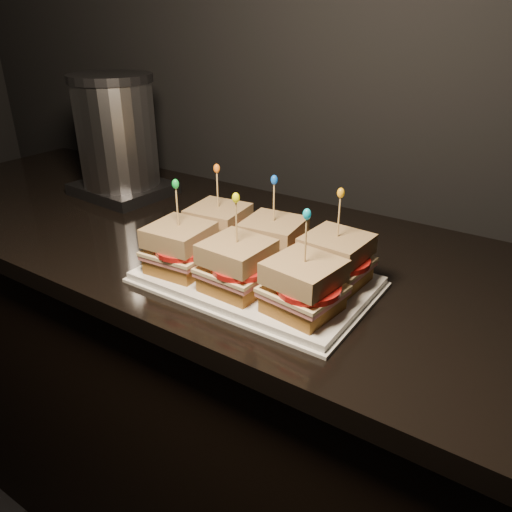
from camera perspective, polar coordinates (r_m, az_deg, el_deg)
The scene contains 50 objects.
cabinet at distance 1.22m, azimuth 13.77°, elevation -24.34°, with size 2.67×0.61×0.91m, color black.
granite_slab at distance 0.91m, azimuth 16.89°, elevation -4.76°, with size 2.71×0.65×0.04m, color black.
platter at distance 0.88m, azimuth 0.00°, elevation -2.69°, with size 0.39×0.24×0.02m, color white.
platter_rim at distance 0.88m, azimuth 0.00°, elevation -3.04°, with size 0.40×0.25×0.01m, color white.
sandwich_0_bread_bot at distance 0.98m, azimuth -4.22°, elevation 1.72°, with size 0.10×0.10×0.03m, color brown.
sandwich_0_ham at distance 0.97m, azimuth -4.26°, elevation 2.67°, with size 0.11×0.10×0.01m, color #C9686B.
sandwich_0_cheese at distance 0.97m, azimuth -4.27°, elevation 3.05°, with size 0.11×0.11×0.01m, color beige.
sandwich_0_tomato at distance 0.95m, azimuth -3.93°, elevation 3.19°, with size 0.10×0.10×0.01m, color #B41713.
sandwich_0_bread_top at distance 0.95m, azimuth -4.33°, elevation 4.65°, with size 0.10×0.10×0.03m, color #5B2F0D.
sandwich_0_pick at distance 0.94m, azimuth -4.42°, elevation 7.31°, with size 0.00×0.00×0.09m, color tan.
sandwich_0_frill at distance 0.93m, azimuth -4.52°, elevation 9.95°, with size 0.01×0.01×0.02m, color orange.
sandwich_1_bread_bot at distance 0.91m, azimuth 1.95°, elevation -0.06°, with size 0.10×0.10×0.03m, color brown.
sandwich_1_ham at distance 0.90m, azimuth 1.96°, elevation 0.94°, with size 0.11×0.10×0.01m, color #C9686B.
sandwich_1_cheese at distance 0.90m, azimuth 1.97°, elevation 1.35°, with size 0.11×0.11×0.01m, color beige.
sandwich_1_tomato at distance 0.89m, azimuth 2.43°, elevation 1.47°, with size 0.10×0.10×0.01m, color #B41713.
sandwich_1_bread_top at distance 0.89m, azimuth 2.00°, elevation 3.04°, with size 0.10×0.10×0.03m, color #5B2F0D.
sandwich_1_pick at distance 0.87m, azimuth 2.04°, elevation 5.88°, with size 0.00×0.00×0.09m, color tan.
sandwich_1_frill at distance 0.86m, azimuth 2.09°, elevation 8.71°, with size 0.01×0.01×0.02m, color blue.
sandwich_2_bread_bot at distance 0.86m, azimuth 8.95°, elevation -2.07°, with size 0.10×0.10×0.03m, color brown.
sandwich_2_ham at distance 0.85m, azimuth 9.03°, elevation -1.03°, with size 0.11×0.10×0.01m, color #C9686B.
sandwich_2_cheese at distance 0.85m, azimuth 9.07°, elevation -0.61°, with size 0.11×0.11×0.01m, color beige.
sandwich_2_tomato at distance 0.84m, azimuth 9.66°, elevation -0.51°, with size 0.10×0.10×0.01m, color #B41713.
sandwich_2_bread_top at distance 0.84m, azimuth 9.20°, elevation 1.16°, with size 0.10×0.10×0.03m, color #5B2F0D.
sandwich_2_pick at distance 0.82m, azimuth 9.43°, elevation 4.14°, with size 0.00×0.00×0.09m, color tan.
sandwich_2_frill at distance 0.80m, azimuth 9.67°, elevation 7.13°, with size 0.01×0.01×0.02m, color orange.
sandwich_3_bread_bot at distance 0.90m, azimuth -8.55°, elevation -0.71°, with size 0.10×0.10×0.03m, color brown.
sandwich_3_ham at distance 0.89m, azimuth -8.62°, elevation 0.30°, with size 0.11×0.10×0.01m, color #C9686B.
sandwich_3_cheese at distance 0.89m, azimuth -8.65°, elevation 0.70°, with size 0.11×0.11×0.01m, color beige.
sandwich_3_tomato at distance 0.87m, azimuth -8.36°, elevation 0.82°, with size 0.10×0.10×0.01m, color #B41713.
sandwich_3_bread_top at distance 0.88m, azimuth -8.77°, elevation 2.41°, with size 0.10×0.10×0.03m, color #5B2F0D.
sandwich_3_pick at distance 0.86m, azimuth -8.98°, elevation 5.28°, with size 0.00×0.00×0.09m, color tan.
sandwich_3_frill at distance 0.84m, azimuth -9.20°, elevation 8.13°, with size 0.01×0.01×0.02m, color green.
sandwich_4_bread_bot at distance 0.83m, azimuth -2.14°, elevation -2.86°, with size 0.10×0.10×0.03m, color brown.
sandwich_4_ham at distance 0.82m, azimuth -2.16°, elevation -1.79°, with size 0.11×0.10×0.01m, color #C9686B.
sandwich_4_cheese at distance 0.82m, azimuth -2.17°, elevation -1.35°, with size 0.11×0.11×0.01m, color beige.
sandwich_4_tomato at distance 0.80m, azimuth -1.73°, elevation -1.26°, with size 0.10×0.10×0.01m, color #B41713.
sandwich_4_bread_top at distance 0.80m, azimuth -2.20°, elevation 0.48°, with size 0.10×0.10×0.03m, color #5B2F0D.
sandwich_4_pick at distance 0.79m, azimuth -2.26°, elevation 3.56°, with size 0.00×0.00×0.09m, color tan.
sandwich_4_frill at distance 0.77m, azimuth -2.32°, elevation 6.66°, with size 0.01×0.01×0.02m, color #EFF606.
sandwich_5_bread_bot at distance 0.77m, azimuth 5.36°, elevation -5.32°, with size 0.10×0.10×0.03m, color brown.
sandwich_5_ham at distance 0.76m, azimuth 5.41°, elevation -4.19°, with size 0.11×0.10×0.01m, color #C9686B.
sandwich_5_cheese at distance 0.76m, azimuth 5.43°, elevation -3.74°, with size 0.11×0.11×0.01m, color beige.
sandwich_5_tomato at distance 0.75m, azimuth 6.04°, elevation -3.68°, with size 0.10×0.10×0.01m, color #B41713.
sandwich_5_bread_top at distance 0.75m, azimuth 5.53°, elevation -1.81°, with size 0.10×0.10×0.03m, color #5B2F0D.
sandwich_5_pick at distance 0.73m, azimuth 5.68°, elevation 1.47°, with size 0.00×0.00×0.09m, color tan.
sandwich_5_frill at distance 0.71m, azimuth 5.84°, elevation 4.79°, with size 0.01×0.01×0.02m, color #0DAAC6.
appliance_base at distance 1.37m, azimuth -14.92°, elevation 7.45°, with size 0.23×0.19×0.03m, color #262628.
appliance_body at distance 1.34m, azimuth -15.62°, elevation 13.17°, with size 0.19×0.19×0.25m, color silver.
appliance_lid at distance 1.32m, azimuth -16.36°, elevation 18.94°, with size 0.20×0.20×0.02m, color #262628.
appliance at distance 1.34m, azimuth -15.60°, elevation 12.97°, with size 0.23×0.19×0.30m, color silver, non-canonical shape.
Camera 1 is at (-0.16, 0.92, 1.38)m, focal length 35.00 mm.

